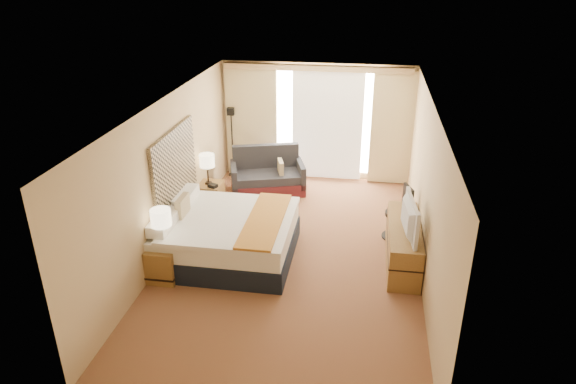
# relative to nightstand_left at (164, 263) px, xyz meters

# --- Properties ---
(floor) EXTENTS (4.20, 7.00, 0.02)m
(floor) POSITION_rel_nightstand_left_xyz_m (1.87, 1.05, -0.28)
(floor) COLOR #56181C
(floor) RESTS_ON ground
(ceiling) EXTENTS (4.20, 7.00, 0.02)m
(ceiling) POSITION_rel_nightstand_left_xyz_m (1.87, 1.05, 2.33)
(ceiling) COLOR white
(ceiling) RESTS_ON wall_back
(wall_back) EXTENTS (4.20, 0.02, 2.60)m
(wall_back) POSITION_rel_nightstand_left_xyz_m (1.87, 4.55, 1.02)
(wall_back) COLOR tan
(wall_back) RESTS_ON ground
(wall_front) EXTENTS (4.20, 0.02, 2.60)m
(wall_front) POSITION_rel_nightstand_left_xyz_m (1.87, -2.45, 1.02)
(wall_front) COLOR tan
(wall_front) RESTS_ON ground
(wall_left) EXTENTS (0.02, 7.00, 2.60)m
(wall_left) POSITION_rel_nightstand_left_xyz_m (-0.23, 1.05, 1.02)
(wall_left) COLOR tan
(wall_left) RESTS_ON ground
(wall_right) EXTENTS (0.02, 7.00, 2.60)m
(wall_right) POSITION_rel_nightstand_left_xyz_m (3.97, 1.05, 1.02)
(wall_right) COLOR tan
(wall_right) RESTS_ON ground
(headboard) EXTENTS (0.06, 1.85, 1.50)m
(headboard) POSITION_rel_nightstand_left_xyz_m (-0.19, 1.25, 1.01)
(headboard) COLOR black
(headboard) RESTS_ON wall_left
(nightstand_left) EXTENTS (0.45, 0.52, 0.55)m
(nightstand_left) POSITION_rel_nightstand_left_xyz_m (0.00, 0.00, 0.00)
(nightstand_left) COLOR olive
(nightstand_left) RESTS_ON floor
(nightstand_right) EXTENTS (0.45, 0.52, 0.55)m
(nightstand_right) POSITION_rel_nightstand_left_xyz_m (0.00, 2.50, 0.00)
(nightstand_right) COLOR olive
(nightstand_right) RESTS_ON floor
(media_dresser) EXTENTS (0.50, 1.80, 0.70)m
(media_dresser) POSITION_rel_nightstand_left_xyz_m (3.70, 1.05, 0.07)
(media_dresser) COLOR olive
(media_dresser) RESTS_ON floor
(window) EXTENTS (2.30, 0.02, 2.30)m
(window) POSITION_rel_nightstand_left_xyz_m (2.12, 4.52, 1.04)
(window) COLOR white
(window) RESTS_ON wall_back
(curtains) EXTENTS (4.12, 0.19, 2.56)m
(curtains) POSITION_rel_nightstand_left_xyz_m (1.87, 4.44, 1.13)
(curtains) COLOR beige
(curtains) RESTS_ON floor
(bed) EXTENTS (2.16, 1.97, 1.05)m
(bed) POSITION_rel_nightstand_left_xyz_m (0.81, 0.79, 0.11)
(bed) COLOR black
(bed) RESTS_ON floor
(loveseat) EXTENTS (1.72, 1.25, 0.96)m
(loveseat) POSITION_rel_nightstand_left_xyz_m (0.95, 3.54, 0.04)
(loveseat) COLOR #51171B
(loveseat) RESTS_ON floor
(floor_lamp) EXTENTS (0.20, 0.20, 1.60)m
(floor_lamp) POSITION_rel_nightstand_left_xyz_m (-0.03, 4.35, 0.86)
(floor_lamp) COLOR black
(floor_lamp) RESTS_ON floor
(desk_chair) EXTENTS (0.49, 0.48, 0.99)m
(desk_chair) POSITION_rel_nightstand_left_xyz_m (3.67, 1.92, 0.16)
(desk_chair) COLOR black
(desk_chair) RESTS_ON floor
(lamp_left) EXTENTS (0.31, 0.31, 0.65)m
(lamp_left) POSITION_rel_nightstand_left_xyz_m (0.03, 0.00, 0.78)
(lamp_left) COLOR black
(lamp_left) RESTS_ON nightstand_left
(lamp_right) EXTENTS (0.29, 0.29, 0.62)m
(lamp_right) POSITION_rel_nightstand_left_xyz_m (-0.03, 2.50, 0.75)
(lamp_right) COLOR black
(lamp_right) RESTS_ON nightstand_right
(tissue_box) EXTENTS (0.13, 0.13, 0.10)m
(tissue_box) POSITION_rel_nightstand_left_xyz_m (-0.00, 0.07, 0.32)
(tissue_box) COLOR #8BB1D7
(tissue_box) RESTS_ON nightstand_left
(telephone) EXTENTS (0.21, 0.19, 0.06)m
(telephone) POSITION_rel_nightstand_left_xyz_m (0.10, 2.34, 0.31)
(telephone) COLOR black
(telephone) RESTS_ON nightstand_right
(television) EXTENTS (0.24, 1.04, 0.59)m
(television) POSITION_rel_nightstand_left_xyz_m (3.65, 0.74, 0.72)
(television) COLOR black
(television) RESTS_ON media_dresser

